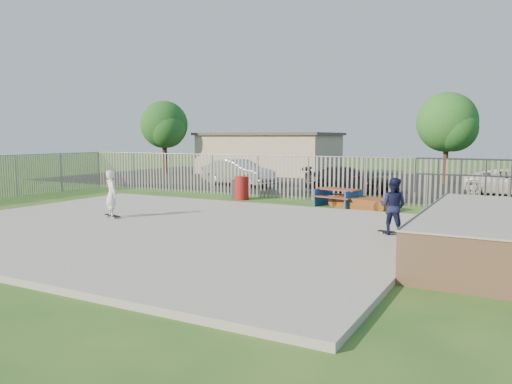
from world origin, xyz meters
The scene contains 17 objects.
ground centered at (0.00, 0.00, 0.00)m, with size 120.00×120.00×0.00m, color #27591E.
concrete_slab centered at (0.00, 0.00, 0.07)m, with size 15.00×12.00×0.15m, color #9B9B96.
fence centered at (1.00, 4.59, 1.00)m, with size 26.04×16.02×2.00m.
picnic_table centered at (2.91, 7.60, 0.38)m, with size 2.04×1.81×0.74m.
funbox centered at (4.02, 7.40, 0.22)m, with size 2.48×1.82×0.45m.
trash_bin_red centered at (-1.75, 7.69, 0.54)m, with size 0.64×0.64×1.07m, color maroon.
trash_bin_grey centered at (-2.05, 7.78, 0.45)m, with size 0.54×0.54×0.90m, color #2A2A2D.
parking_lot centered at (0.00, 19.00, 0.01)m, with size 40.00×18.00×0.02m, color black.
car_silver centered at (-5.08, 13.13, 0.79)m, with size 1.64×4.69×1.55m, color silver.
car_dark centered at (1.69, 12.70, 0.68)m, with size 1.85×4.56×1.32m, color black.
building centered at (-8.00, 23.00, 1.61)m, with size 10.40×6.40×3.20m.
tree_left centered at (-15.30, 19.20, 3.82)m, with size 3.68×3.68×5.68m.
tree_mid centered at (5.42, 20.18, 3.74)m, with size 3.60×3.60×5.56m.
skateboard_a centered at (6.44, 1.85, 0.19)m, with size 0.82×0.28×0.08m.
skateboard_b centered at (-2.63, 0.38, 0.19)m, with size 0.82×0.45×0.08m.
skater_navy centered at (6.44, 1.85, 0.95)m, with size 0.78×0.60×1.60m, color #121739.
skater_white centered at (-2.63, 0.38, 0.95)m, with size 0.58×0.38×1.60m, color white.
Camera 1 is at (9.55, -12.07, 2.86)m, focal length 35.00 mm.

